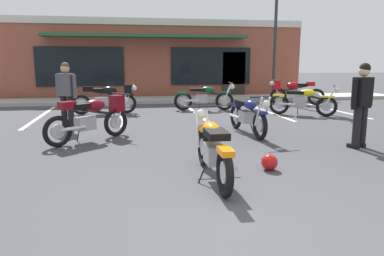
{
  "coord_description": "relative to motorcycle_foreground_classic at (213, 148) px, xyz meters",
  "views": [
    {
      "loc": [
        -1.1,
        -3.26,
        1.72
      ],
      "look_at": [
        0.06,
        3.03,
        0.55
      ],
      "focal_mm": 34.65,
      "sensor_mm": 36.0,
      "label": 1
    }
  ],
  "objects": [
    {
      "name": "motorcycle_silver_naked",
      "position": [
        4.29,
        5.65,
        0.0
      ],
      "size": [
        1.86,
        1.37,
        0.98
      ],
      "color": "black",
      "rests_on": "ground_plane"
    },
    {
      "name": "brick_storefront_building",
      "position": [
        -0.14,
        14.48,
        1.32
      ],
      "size": [
        14.69,
        6.05,
        3.56
      ],
      "color": "brown",
      "rests_on": "ground_plane"
    },
    {
      "name": "motorcycle_blue_standard",
      "position": [
        -1.77,
        7.16,
        0.07
      ],
      "size": [
        2.11,
        0.66,
        0.98
      ],
      "color": "black",
      "rests_on": "ground_plane"
    },
    {
      "name": "parking_lot_lamp_post",
      "position": [
        4.88,
        9.36,
        2.67
      ],
      "size": [
        0.24,
        0.76,
        4.82
      ],
      "color": "#2D2D33",
      "rests_on": "ground_plane"
    },
    {
      "name": "painted_stall_lines",
      "position": [
        -0.15,
        6.97,
        -0.46
      ],
      "size": [
        12.38,
        4.8,
        0.01
      ],
      "color": "silver",
      "rests_on": "ground_plane"
    },
    {
      "name": "motorcycle_orange_scrambler",
      "position": [
        5.31,
        8.4,
        0.07
      ],
      "size": [
        2.01,
        1.07,
        0.98
      ],
      "color": "black",
      "rests_on": "ground_plane"
    },
    {
      "name": "sidewalk_kerb",
      "position": [
        -0.15,
        10.57,
        -0.39
      ],
      "size": [
        22.0,
        1.8,
        0.14
      ],
      "primitive_type": "cube",
      "color": "#A8A59E",
      "rests_on": "ground_plane"
    },
    {
      "name": "motorcycle_green_cafe_racer",
      "position": [
        1.5,
        7.41,
        0.0
      ],
      "size": [
        2.1,
        0.75,
        0.98
      ],
      "color": "black",
      "rests_on": "ground_plane"
    },
    {
      "name": "helmet_on_pavement",
      "position": [
        0.99,
        0.25,
        -0.33
      ],
      "size": [
        0.26,
        0.26,
        0.26
      ],
      "color": "#B71414",
      "rests_on": "ground_plane"
    },
    {
      "name": "ground_plane",
      "position": [
        -0.15,
        2.15,
        -0.46
      ],
      "size": [
        80.0,
        80.0,
        0.0
      ],
      "primitive_type": "plane",
      "color": "#3D3D42"
    },
    {
      "name": "motorcycle_red_sportbike",
      "position": [
        -1.92,
        3.05,
        0.07
      ],
      "size": [
        1.76,
        1.52,
        0.98
      ],
      "color": "black",
      "rests_on": "ground_plane"
    },
    {
      "name": "motorcycle_foreground_classic",
      "position": [
        0.0,
        0.0,
        0.0
      ],
      "size": [
        0.66,
        2.11,
        0.98
      ],
      "color": "black",
      "rests_on": "ground_plane"
    },
    {
      "name": "person_in_shorts_foreground",
      "position": [
        -2.67,
        4.6,
        0.49
      ],
      "size": [
        0.57,
        0.4,
        1.68
      ],
      "color": "black",
      "rests_on": "ground_plane"
    },
    {
      "name": "person_by_back_row",
      "position": [
        3.32,
        1.37,
        0.49
      ],
      "size": [
        0.59,
        0.38,
        1.68
      ],
      "color": "black",
      "rests_on": "ground_plane"
    },
    {
      "name": "motorcycle_black_cruiser",
      "position": [
        1.6,
        3.13,
        0.0
      ],
      "size": [
        0.66,
        2.11,
        0.98
      ],
      "color": "black",
      "rests_on": "ground_plane"
    }
  ]
}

